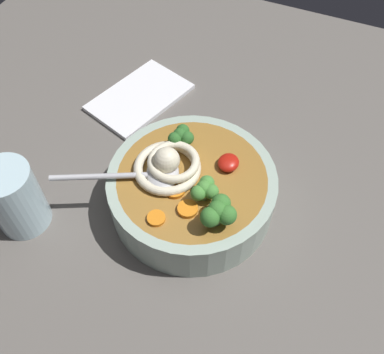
{
  "coord_description": "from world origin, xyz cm",
  "views": [
    {
      "loc": [
        -30.14,
        -16.85,
        55.63
      ],
      "look_at": [
        1.42,
        -2.84,
        9.12
      ],
      "focal_mm": 39.76,
      "sensor_mm": 36.0,
      "label": 1
    }
  ],
  "objects_px": {
    "noodle_pile": "(168,164)",
    "soup_spoon": "(151,175)",
    "soup_bowl": "(192,190)",
    "folded_napkin": "(140,97)",
    "drinking_glass": "(15,198)"
  },
  "relations": [
    {
      "from": "soup_bowl",
      "to": "folded_napkin",
      "type": "height_order",
      "value": "soup_bowl"
    },
    {
      "from": "noodle_pile",
      "to": "folded_napkin",
      "type": "bearing_deg",
      "value": 40.09
    },
    {
      "from": "soup_spoon",
      "to": "drinking_glass",
      "type": "height_order",
      "value": "drinking_glass"
    },
    {
      "from": "noodle_pile",
      "to": "soup_spoon",
      "type": "distance_m",
      "value": 0.03
    },
    {
      "from": "noodle_pile",
      "to": "drinking_glass",
      "type": "bearing_deg",
      "value": 124.56
    },
    {
      "from": "noodle_pile",
      "to": "folded_napkin",
      "type": "distance_m",
      "value": 0.23
    },
    {
      "from": "noodle_pile",
      "to": "soup_spoon",
      "type": "bearing_deg",
      "value": 146.32
    },
    {
      "from": "soup_spoon",
      "to": "drinking_glass",
      "type": "bearing_deg",
      "value": 5.25
    },
    {
      "from": "soup_spoon",
      "to": "drinking_glass",
      "type": "xyz_separation_m",
      "value": [
        -0.1,
        0.16,
        -0.02
      ]
    },
    {
      "from": "soup_bowl",
      "to": "noodle_pile",
      "type": "height_order",
      "value": "noodle_pile"
    },
    {
      "from": "soup_bowl",
      "to": "soup_spoon",
      "type": "distance_m",
      "value": 0.07
    },
    {
      "from": "drinking_glass",
      "to": "noodle_pile",
      "type": "bearing_deg",
      "value": -55.44
    },
    {
      "from": "noodle_pile",
      "to": "drinking_glass",
      "type": "height_order",
      "value": "same"
    },
    {
      "from": "noodle_pile",
      "to": "soup_bowl",
      "type": "bearing_deg",
      "value": -86.86
    },
    {
      "from": "soup_bowl",
      "to": "noodle_pile",
      "type": "bearing_deg",
      "value": 93.14
    }
  ]
}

